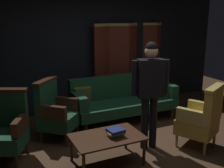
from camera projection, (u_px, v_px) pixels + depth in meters
ground_plane at (135, 156)px, 4.13m from camera, size 10.00×10.00×0.00m
back_wall at (80, 47)px, 5.92m from camera, size 7.20×0.10×2.80m
folding_screen at (133, 62)px, 6.45m from camera, size 2.08×0.43×1.90m
velvet_couch at (123, 98)px, 5.51m from camera, size 2.12×0.78×0.88m
coffee_table at (107, 139)px, 3.85m from camera, size 1.00×0.64×0.42m
armchair_gilt_accent at (202, 118)px, 4.32m from camera, size 0.78×0.78×1.04m
armchair_wing_left at (56, 112)px, 4.61m from camera, size 0.82×0.82×1.04m
armchair_wing_right at (5, 128)px, 3.94m from camera, size 0.77×0.77×1.04m
standing_figure at (150, 86)px, 4.17m from camera, size 0.57×0.31×1.70m
book_green_cloth at (116, 135)px, 3.84m from camera, size 0.21×0.21×0.04m
book_tan_leather at (116, 133)px, 3.83m from camera, size 0.24×0.17×0.03m
book_navy_cloth at (116, 130)px, 3.82m from camera, size 0.24×0.22×0.04m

